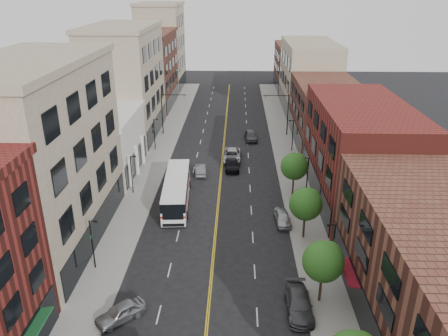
# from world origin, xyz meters

# --- Properties ---
(ground) EXTENTS (220.00, 220.00, 0.00)m
(ground) POSITION_xyz_m (0.00, 0.00, 0.00)
(ground) COLOR black
(ground) RESTS_ON ground
(sidewalk_left) EXTENTS (4.00, 110.00, 0.15)m
(sidewalk_left) POSITION_xyz_m (-10.00, 35.00, 0.07)
(sidewalk_left) COLOR gray
(sidewalk_left) RESTS_ON ground
(sidewalk_right) EXTENTS (4.00, 110.00, 0.15)m
(sidewalk_right) POSITION_xyz_m (10.00, 35.00, 0.07)
(sidewalk_right) COLOR gray
(sidewalk_right) RESTS_ON ground
(bldg_l_tanoffice) EXTENTS (10.00, 22.00, 18.00)m
(bldg_l_tanoffice) POSITION_xyz_m (-17.00, 13.00, 9.00)
(bldg_l_tanoffice) COLOR gray
(bldg_l_tanoffice) RESTS_ON ground
(bldg_l_white) EXTENTS (10.00, 14.00, 8.00)m
(bldg_l_white) POSITION_xyz_m (-17.00, 31.00, 4.00)
(bldg_l_white) COLOR silver
(bldg_l_white) RESTS_ON ground
(bldg_l_far_a) EXTENTS (10.00, 20.00, 18.00)m
(bldg_l_far_a) POSITION_xyz_m (-17.00, 48.00, 9.00)
(bldg_l_far_a) COLOR gray
(bldg_l_far_a) RESTS_ON ground
(bldg_l_far_b) EXTENTS (10.00, 20.00, 15.00)m
(bldg_l_far_b) POSITION_xyz_m (-17.00, 68.00, 7.50)
(bldg_l_far_b) COLOR brown
(bldg_l_far_b) RESTS_ON ground
(bldg_l_far_c) EXTENTS (10.00, 16.00, 20.00)m
(bldg_l_far_c) POSITION_xyz_m (-17.00, 86.00, 10.00)
(bldg_l_far_c) COLOR gray
(bldg_l_far_c) RESTS_ON ground
(bldg_r_near) EXTENTS (10.00, 26.00, 10.00)m
(bldg_r_near) POSITION_xyz_m (17.00, 0.00, 5.00)
(bldg_r_near) COLOR brown
(bldg_r_near) RESTS_ON ground
(bldg_r_mid) EXTENTS (10.00, 22.00, 12.00)m
(bldg_r_mid) POSITION_xyz_m (17.00, 24.00, 6.00)
(bldg_r_mid) COLOR maroon
(bldg_r_mid) RESTS_ON ground
(bldg_r_far_a) EXTENTS (10.00, 20.00, 10.00)m
(bldg_r_far_a) POSITION_xyz_m (17.00, 45.00, 5.00)
(bldg_r_far_a) COLOR brown
(bldg_r_far_a) RESTS_ON ground
(bldg_r_far_b) EXTENTS (10.00, 22.00, 14.00)m
(bldg_r_far_b) POSITION_xyz_m (17.00, 66.00, 7.00)
(bldg_r_far_b) COLOR gray
(bldg_r_far_b) RESTS_ON ground
(bldg_r_far_c) EXTENTS (10.00, 18.00, 11.00)m
(bldg_r_far_c) POSITION_xyz_m (17.00, 86.00, 5.50)
(bldg_r_far_c) COLOR brown
(bldg_r_far_c) RESTS_ON ground
(tree_r_1) EXTENTS (3.40, 3.40, 5.59)m
(tree_r_1) POSITION_xyz_m (9.39, 4.07, 4.13)
(tree_r_1) COLOR black
(tree_r_1) RESTS_ON sidewalk_right
(tree_r_2) EXTENTS (3.40, 3.40, 5.59)m
(tree_r_2) POSITION_xyz_m (9.39, 14.07, 4.13)
(tree_r_2) COLOR black
(tree_r_2) RESTS_ON sidewalk_right
(tree_r_3) EXTENTS (3.40, 3.40, 5.59)m
(tree_r_3) POSITION_xyz_m (9.39, 24.07, 4.13)
(tree_r_3) COLOR black
(tree_r_3) RESTS_ON sidewalk_right
(lamp_l_1) EXTENTS (0.81, 0.55, 5.05)m
(lamp_l_1) POSITION_xyz_m (-10.95, 8.00, 2.97)
(lamp_l_1) COLOR black
(lamp_l_1) RESTS_ON sidewalk_left
(lamp_l_2) EXTENTS (0.81, 0.55, 5.05)m
(lamp_l_2) POSITION_xyz_m (-10.95, 24.00, 2.97)
(lamp_l_2) COLOR black
(lamp_l_2) RESTS_ON sidewalk_left
(lamp_l_3) EXTENTS (0.81, 0.55, 5.05)m
(lamp_l_3) POSITION_xyz_m (-10.95, 40.00, 2.97)
(lamp_l_3) COLOR black
(lamp_l_3) RESTS_ON sidewalk_left
(lamp_r_1) EXTENTS (0.81, 0.55, 5.05)m
(lamp_r_1) POSITION_xyz_m (10.95, 8.00, 2.97)
(lamp_r_1) COLOR black
(lamp_r_1) RESTS_ON sidewalk_right
(lamp_r_2) EXTENTS (0.81, 0.55, 5.05)m
(lamp_r_2) POSITION_xyz_m (10.95, 24.00, 2.97)
(lamp_r_2) COLOR black
(lamp_r_2) RESTS_ON sidewalk_right
(lamp_r_3) EXTENTS (0.81, 0.55, 5.05)m
(lamp_r_3) POSITION_xyz_m (10.95, 40.00, 2.97)
(lamp_r_3) COLOR black
(lamp_r_3) RESTS_ON sidewalk_right
(signal_mast_left) EXTENTS (4.49, 0.18, 7.20)m
(signal_mast_left) POSITION_xyz_m (-10.27, 48.00, 4.65)
(signal_mast_left) COLOR black
(signal_mast_left) RESTS_ON sidewalk_left
(signal_mast_right) EXTENTS (4.49, 0.18, 7.20)m
(signal_mast_right) POSITION_xyz_m (10.27, 48.00, 4.65)
(signal_mast_right) COLOR black
(signal_mast_right) RESTS_ON sidewalk_right
(city_bus) EXTENTS (3.66, 12.70, 3.23)m
(city_bus) POSITION_xyz_m (-5.07, 21.69, 1.87)
(city_bus) COLOR white
(city_bus) RESTS_ON ground
(car_angle_a) EXTENTS (4.14, 3.98, 1.40)m
(car_angle_a) POSITION_xyz_m (-6.91, 1.37, 0.70)
(car_angle_a) COLOR #96999D
(car_angle_a) RESTS_ON ground
(car_parked_mid) EXTENTS (2.14, 5.13, 1.48)m
(car_parked_mid) POSITION_xyz_m (7.40, 2.77, 0.74)
(car_parked_mid) COLOR #434347
(car_parked_mid) RESTS_ON ground
(car_parked_far) EXTENTS (1.94, 4.17, 1.38)m
(car_parked_far) POSITION_xyz_m (7.40, 17.04, 0.69)
(car_parked_far) COLOR #A1A5A9
(car_parked_far) RESTS_ON ground
(car_lane_behind) EXTENTS (1.91, 4.22, 1.34)m
(car_lane_behind) POSITION_xyz_m (-2.92, 30.48, 0.67)
(car_lane_behind) COLOR #56555B
(car_lane_behind) RESTS_ON ground
(car_lane_a) EXTENTS (2.24, 4.98, 1.42)m
(car_lane_a) POSITION_xyz_m (1.50, 32.41, 0.71)
(car_lane_a) COLOR black
(car_lane_a) RESTS_ON ground
(car_lane_b) EXTENTS (2.79, 5.85, 1.61)m
(car_lane_b) POSITION_xyz_m (1.50, 35.84, 0.80)
(car_lane_b) COLOR silver
(car_lane_b) RESTS_ON ground
(car_lane_c) EXTENTS (2.33, 4.97, 1.64)m
(car_lane_c) POSITION_xyz_m (4.54, 45.30, 0.82)
(car_lane_c) COLOR #424247
(car_lane_c) RESTS_ON ground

